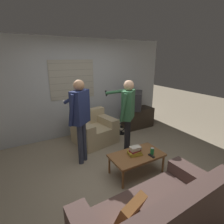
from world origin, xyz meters
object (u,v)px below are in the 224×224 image
(tv, at_px, (138,100))
(floor_fan, at_px, (121,129))
(book_stack, at_px, (135,151))
(spare_remote, at_px, (151,156))
(armchair_beige, at_px, (94,130))
(person_left_standing, at_px, (80,113))
(couch_blue, at_px, (156,220))
(coffee_table, at_px, (137,156))
(person_right_standing, at_px, (128,109))
(soda_can, at_px, (152,151))

(tv, bearing_deg, floor_fan, -33.68)
(book_stack, distance_m, spare_remote, 0.30)
(book_stack, distance_m, floor_fan, 1.77)
(armchair_beige, height_order, floor_fan, armchair_beige)
(person_left_standing, height_order, floor_fan, person_left_standing)
(couch_blue, height_order, person_left_standing, person_left_standing)
(couch_blue, xyz_separation_m, coffee_table, (0.58, 1.13, 0.04))
(couch_blue, distance_m, tv, 3.58)
(armchair_beige, height_order, coffee_table, armchair_beige)
(person_left_standing, distance_m, person_right_standing, 1.01)
(person_right_standing, relative_size, book_stack, 6.14)
(person_left_standing, relative_size, spare_remote, 12.70)
(armchair_beige, xyz_separation_m, book_stack, (0.13, -1.55, 0.14))
(coffee_table, height_order, person_left_standing, person_left_standing)
(couch_blue, bearing_deg, book_stack, 62.37)
(person_left_standing, bearing_deg, soda_can, -82.27)
(book_stack, bearing_deg, soda_can, -27.68)
(person_right_standing, distance_m, soda_can, 1.02)
(armchair_beige, bearing_deg, couch_blue, 71.74)
(person_left_standing, height_order, soda_can, person_left_standing)
(armchair_beige, distance_m, floor_fan, 0.87)
(tv, distance_m, floor_fan, 1.01)
(coffee_table, xyz_separation_m, person_left_standing, (-0.75, 0.85, 0.72))
(coffee_table, relative_size, person_right_standing, 0.59)
(couch_blue, relative_size, tv, 2.60)
(armchair_beige, height_order, tv, tv)
(tv, bearing_deg, armchair_beige, -40.86)
(soda_can, relative_size, spare_remote, 0.95)
(coffee_table, distance_m, floor_fan, 1.76)
(tv, height_order, soda_can, tv)
(armchair_beige, distance_m, tv, 1.67)
(floor_fan, bearing_deg, spare_remote, -105.80)
(tv, bearing_deg, book_stack, 1.70)
(book_stack, bearing_deg, person_left_standing, 130.67)
(coffee_table, relative_size, person_left_standing, 0.58)
(spare_remote, distance_m, floor_fan, 1.88)
(soda_can, bearing_deg, person_right_standing, 89.74)
(couch_blue, height_order, person_right_standing, person_right_standing)
(spare_remote, bearing_deg, book_stack, 132.14)
(person_right_standing, distance_m, book_stack, 0.94)
(couch_blue, relative_size, spare_remote, 14.08)
(armchair_beige, xyz_separation_m, floor_fan, (0.86, 0.04, -0.16))
(person_left_standing, relative_size, book_stack, 6.35)
(coffee_table, height_order, floor_fan, coffee_table)
(armchair_beige, bearing_deg, person_left_standing, 41.59)
(person_left_standing, bearing_deg, spare_remote, -85.60)
(book_stack, relative_size, spare_remote, 2.00)
(coffee_table, bearing_deg, book_stack, 150.36)
(soda_can, relative_size, floor_fan, 0.37)
(coffee_table, bearing_deg, armchair_beige, 95.99)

